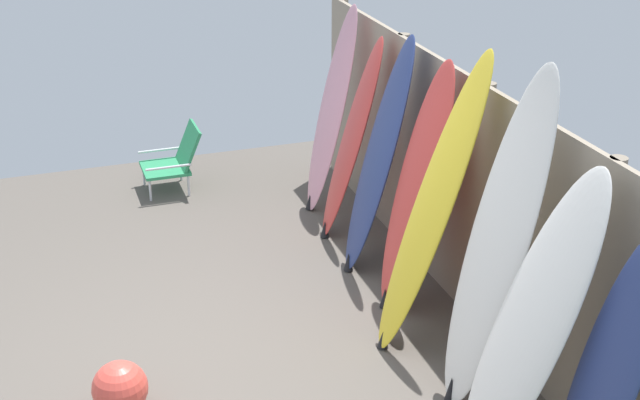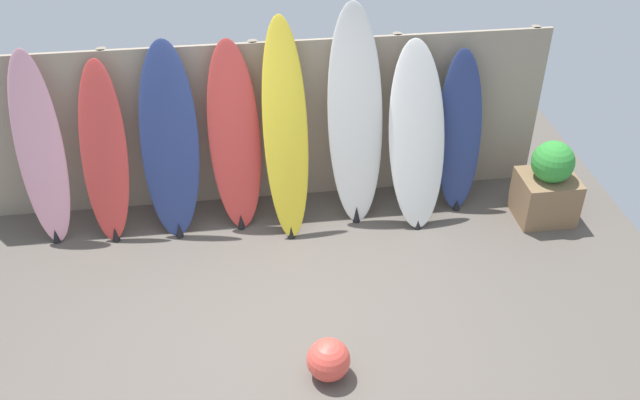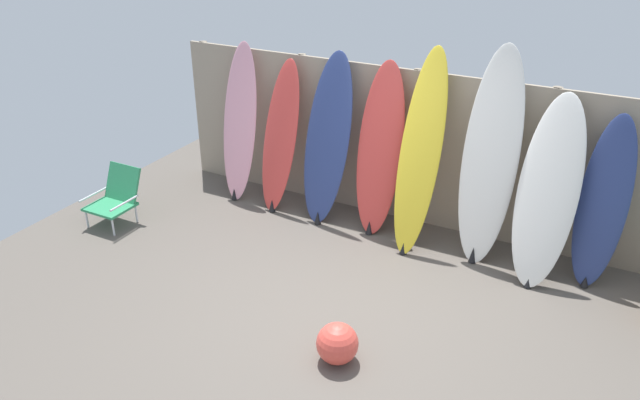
# 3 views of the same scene
# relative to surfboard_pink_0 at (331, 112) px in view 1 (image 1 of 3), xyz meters

# --- Properties ---
(ground) EXTENTS (7.68, 7.68, 0.00)m
(ground) POSITION_rel_surfboard_pink_0_xyz_m (2.11, -1.65, -0.95)
(ground) COLOR #5B544C
(fence_back) EXTENTS (6.08, 0.11, 1.80)m
(fence_back) POSITION_rel_surfboard_pink_0_xyz_m (2.11, 0.36, -0.05)
(fence_back) COLOR gray
(fence_back) RESTS_ON ground
(surfboard_pink_0) EXTENTS (0.49, 0.54, 1.93)m
(surfboard_pink_0) POSITION_rel_surfboard_pink_0_xyz_m (0.00, 0.00, 0.00)
(surfboard_pink_0) COLOR pink
(surfboard_pink_0) RESTS_ON ground
(surfboard_red_1) EXTENTS (0.51, 0.61, 1.79)m
(surfboard_red_1) POSITION_rel_surfboard_pink_0_xyz_m (0.59, -0.03, -0.06)
(surfboard_red_1) COLOR #D13D38
(surfboard_red_1) RESTS_ON ground
(surfboard_navy_2) EXTENTS (0.63, 0.63, 1.96)m
(surfboard_navy_2) POSITION_rel_surfboard_pink_0_xyz_m (1.23, -0.04, 0.02)
(surfboard_navy_2) COLOR navy
(surfboard_navy_2) RESTS_ON ground
(surfboard_red_3) EXTENTS (0.54, 0.55, 1.92)m
(surfboard_red_3) POSITION_rel_surfboard_pink_0_xyz_m (1.87, -0.01, 0.00)
(surfboard_red_3) COLOR #D13D38
(surfboard_red_3) RESTS_ON ground
(surfboard_yellow_4) EXTENTS (0.46, 0.79, 2.13)m
(surfboard_yellow_4) POSITION_rel_surfboard_pink_0_xyz_m (2.37, -0.12, 0.11)
(surfboard_yellow_4) COLOR yellow
(surfboard_yellow_4) RESTS_ON ground
(surfboard_white_5) EXTENTS (0.59, 0.61, 2.22)m
(surfboard_white_5) POSITION_rel_surfboard_pink_0_xyz_m (3.07, -0.02, 0.15)
(surfboard_white_5) COLOR white
(surfboard_white_5) RESTS_ON ground
(surfboard_white_6) EXTENTS (0.58, 0.76, 1.84)m
(surfboard_white_6) POSITION_rel_surfboard_pink_0_xyz_m (3.69, -0.14, -0.04)
(surfboard_white_6) COLOR white
(surfboard_white_6) RESTS_ON ground
(surfboard_navy_7) EXTENTS (0.48, 0.48, 1.70)m
(surfboard_navy_7) POSITION_rel_surfboard_pink_0_xyz_m (4.18, 0.01, -0.11)
(surfboard_navy_7) COLOR navy
(surfboard_navy_7) RESTS_ON ground
(beach_chair) EXTENTS (0.50, 0.56, 0.64)m
(beach_chair) POSITION_rel_surfboard_pink_0_xyz_m (-0.89, -1.31, -0.62)
(beach_chair) COLOR silver
(beach_chair) RESTS_ON ground
(beach_ball) EXTENTS (0.36, 0.36, 0.36)m
(beach_ball) POSITION_rel_surfboard_pink_0_xyz_m (2.49, -2.29, -0.77)
(beach_ball) COLOR #E54C3F
(beach_ball) RESTS_ON ground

